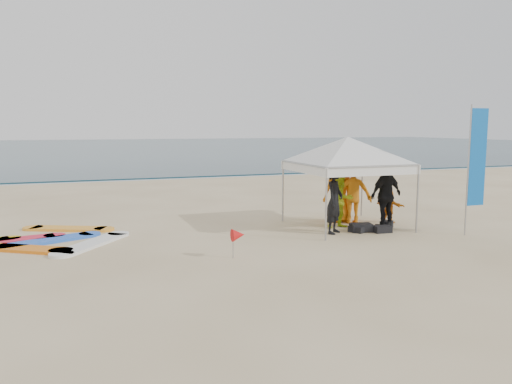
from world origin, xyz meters
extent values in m
plane|color=beige|center=(0.00, 0.00, 0.00)|extent=(120.00, 120.00, 0.00)
cube|color=#0C2633|center=(0.00, 60.00, 0.04)|extent=(160.00, 84.00, 0.08)
cube|color=silver|center=(0.00, 18.20, 0.00)|extent=(160.00, 1.20, 0.01)
imported|color=black|center=(2.71, 2.57, 0.87)|extent=(0.75, 0.73, 1.74)
imported|color=#BCD51E|center=(3.25, 3.16, 0.78)|extent=(0.80, 0.64, 1.55)
imported|color=orange|center=(3.92, 3.68, 0.93)|extent=(1.34, 0.97, 1.86)
imported|color=black|center=(4.34, 2.63, 0.94)|extent=(1.18, 0.70, 1.88)
imported|color=orange|center=(3.64, 3.94, 0.97)|extent=(0.96, 0.63, 1.94)
imported|color=#CA6B12|center=(4.98, 3.36, 0.48)|extent=(0.66, 0.92, 0.96)
cylinder|color=#A5A5A8|center=(2.11, 4.60, 0.90)|extent=(0.05, 0.05, 1.81)
cylinder|color=#A5A5A8|center=(4.82, 4.60, 0.90)|extent=(0.05, 0.05, 1.81)
cylinder|color=#A5A5A8|center=(2.11, 1.89, 0.90)|extent=(0.05, 0.05, 1.81)
cylinder|color=#A5A5A8|center=(4.82, 1.89, 0.90)|extent=(0.05, 0.05, 1.81)
cube|color=white|center=(3.46, 1.89, 1.69)|extent=(2.81, 0.02, 0.24)
cube|color=white|center=(3.46, 4.60, 1.69)|extent=(2.81, 0.02, 0.24)
cube|color=white|center=(2.11, 3.24, 1.69)|extent=(0.02, 2.81, 0.24)
cube|color=white|center=(4.82, 3.24, 1.69)|extent=(0.02, 2.81, 0.24)
pyramid|color=white|center=(3.46, 3.24, 2.53)|extent=(3.84, 3.84, 0.72)
cylinder|color=#A5A5A8|center=(5.82, 1.20, 1.68)|extent=(0.04, 0.04, 3.37)
cube|color=blue|center=(6.10, 1.20, 2.02)|extent=(0.53, 0.03, 2.50)
cylinder|color=#A5A5A8|center=(-0.55, 1.09, 0.30)|extent=(0.02, 0.02, 0.60)
cone|color=red|center=(-0.43, 1.09, 0.50)|extent=(0.28, 0.28, 0.28)
cube|color=black|center=(3.51, 2.51, 0.11)|extent=(0.62, 0.46, 0.22)
cube|color=black|center=(3.98, 2.22, 0.09)|extent=(0.48, 0.33, 0.18)
cube|color=black|center=(3.46, 2.53, 0.08)|extent=(0.63, 0.59, 0.16)
cube|color=black|center=(4.45, 2.69, 0.10)|extent=(0.44, 0.41, 0.20)
cube|color=blue|center=(-4.34, 4.08, 0.04)|extent=(2.12, 1.30, 0.07)
cube|color=white|center=(-3.36, 3.38, 0.04)|extent=(1.77, 2.05, 0.07)
cube|color=red|center=(-5.34, 4.35, 0.04)|extent=(2.32, 0.96, 0.07)
cube|color=orange|center=(-3.91, 5.44, 0.04)|extent=(2.06, 1.33, 0.07)
cube|color=orange|center=(-4.77, 3.33, 0.04)|extent=(1.74, 1.40, 0.07)
camera|label=1|loc=(-3.68, -8.90, 2.81)|focal=35.00mm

